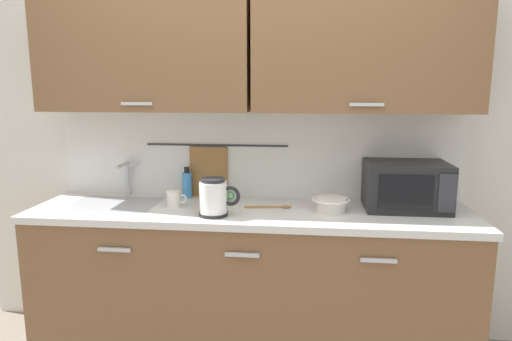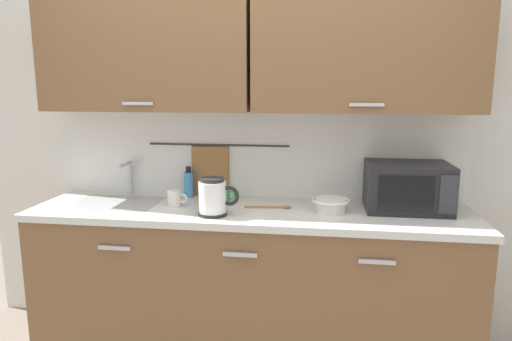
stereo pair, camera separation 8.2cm
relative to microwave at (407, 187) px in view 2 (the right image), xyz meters
name	(u,v)px [view 2 (the right image)]	position (x,y,z in m)	size (l,w,h in m)	color
counter_unit	(248,281)	(-0.90, -0.11, -0.58)	(2.53, 0.64, 0.90)	brown
back_wall_assembly	(255,98)	(-0.89, 0.12, 0.49)	(3.70, 0.41, 2.50)	silver
sink_faucet	(129,173)	(-1.71, 0.12, 0.01)	(0.09, 0.17, 0.22)	#B2B5BA
microwave	(407,187)	(0.00, 0.00, 0.00)	(0.46, 0.35, 0.27)	black
electric_kettle	(213,197)	(-1.06, -0.26, -0.03)	(0.23, 0.16, 0.21)	black
dish_soap_bottle	(189,184)	(-1.32, 0.12, -0.05)	(0.06, 0.06, 0.20)	#3F8CD8
mug_near_sink	(175,198)	(-1.33, -0.11, -0.09)	(0.12, 0.08, 0.09)	silver
mixing_bowl	(331,204)	(-0.43, -0.11, -0.09)	(0.21, 0.21, 0.08)	silver
mug_by_kettle	(223,195)	(-1.07, 0.01, -0.09)	(0.12, 0.08, 0.09)	green
wooden_spoon	(274,207)	(-0.75, -0.07, -0.13)	(0.28, 0.07, 0.01)	#9E7042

